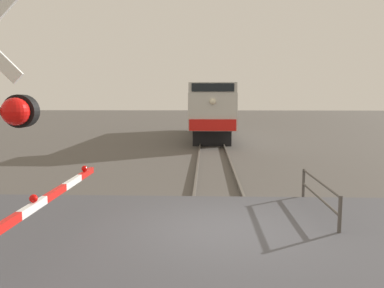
{
  "coord_description": "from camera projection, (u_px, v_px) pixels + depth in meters",
  "views": [
    {
      "loc": [
        -0.38,
        -7.94,
        2.94
      ],
      "look_at": [
        -0.81,
        4.19,
        1.48
      ],
      "focal_mm": 36.48,
      "sensor_mm": 36.0,
      "label": 1
    }
  ],
  "objects": [
    {
      "name": "locomotive",
      "position": [
        211.0,
        111.0,
        28.51
      ],
      "size": [
        2.75,
        14.54,
        3.76
      ],
      "color": "black",
      "rests_on": "ground_plane"
    },
    {
      "name": "rail_track_left",
      "position": [
        189.0,
        234.0,
        8.24
      ],
      "size": [
        0.08,
        80.0,
        0.15
      ],
      "primitive_type": "cube",
      "color": "#59544C",
      "rests_on": "ground_plane"
    },
    {
      "name": "guard_railing",
      "position": [
        319.0,
        193.0,
        9.46
      ],
      "size": [
        0.08,
        3.07,
        0.95
      ],
      "color": "#4C4742",
      "rests_on": "ground_plane"
    },
    {
      "name": "crossing_gate",
      "position": [
        3.0,
        247.0,
        5.54
      ],
      "size": [
        0.36,
        5.56,
        1.33
      ],
      "color": "silver",
      "rests_on": "ground_plane"
    },
    {
      "name": "ground_plane",
      "position": [
        223.0,
        237.0,
        8.22
      ],
      "size": [
        160.0,
        160.0,
        0.0
      ],
      "primitive_type": "plane",
      "color": "#514C47"
    },
    {
      "name": "rail_track_right",
      "position": [
        258.0,
        234.0,
        8.18
      ],
      "size": [
        0.08,
        80.0,
        0.15
      ],
      "primitive_type": "cube",
      "color": "#59544C",
      "rests_on": "ground_plane"
    },
    {
      "name": "road_surface",
      "position": [
        223.0,
        234.0,
        8.21
      ],
      "size": [
        36.0,
        5.58,
        0.17
      ],
      "primitive_type": "cube",
      "color": "#47474C",
      "rests_on": "ground_plane"
    }
  ]
}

